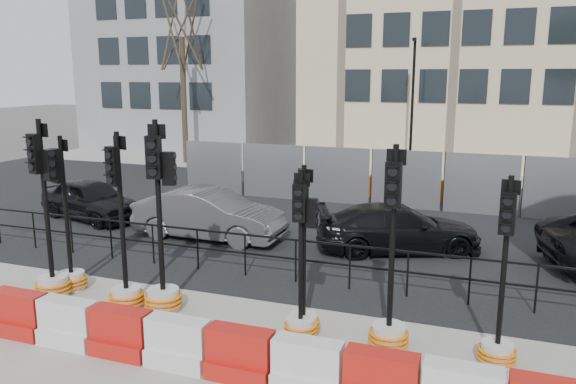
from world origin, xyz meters
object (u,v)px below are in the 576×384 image
at_px(traffic_signal_d, 162,268).
at_px(car_a, 91,199).
at_px(traffic_signal_h, 499,328).
at_px(traffic_signal_a, 69,260).
at_px(car_c, 398,228).

relative_size(traffic_signal_d, car_a, 0.91).
distance_m(traffic_signal_h, car_a, 13.07).
height_order(traffic_signal_a, car_a, traffic_signal_a).
relative_size(traffic_signal_h, car_a, 0.75).
bearing_deg(car_a, car_c, -73.68).
height_order(traffic_signal_a, traffic_signal_d, traffic_signal_d).
bearing_deg(traffic_signal_a, car_a, 142.59).
relative_size(traffic_signal_a, car_c, 0.72).
bearing_deg(traffic_signal_d, car_a, 125.89).
xyz_separation_m(traffic_signal_h, car_c, (-2.39, 5.30, -0.02)).
bearing_deg(traffic_signal_d, car_c, 43.34).
bearing_deg(car_a, traffic_signal_d, -115.43).
height_order(traffic_signal_d, car_a, traffic_signal_d).
bearing_deg(traffic_signal_a, car_c, 57.50).
relative_size(traffic_signal_a, traffic_signal_h, 1.08).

